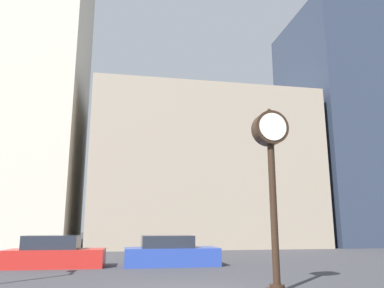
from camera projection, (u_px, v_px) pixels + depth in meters
name	position (u px, v px, depth m)	size (l,w,h in m)	color
building_tall_tower	(0.00, 36.00, 34.44)	(15.43, 12.00, 37.81)	beige
building_storefront_row	(200.00, 172.00, 35.22)	(19.47, 12.00, 13.50)	gray
building_glass_modern	(353.00, 127.00, 39.29)	(12.19, 12.00, 23.89)	#2D384C
street_clock	(271.00, 159.00, 11.12)	(1.03, 0.62, 5.32)	black
car_red	(55.00, 254.00, 16.62)	(4.28, 1.92, 1.38)	red
car_blue	(170.00, 253.00, 17.39)	(4.33, 1.94, 1.36)	#28429E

